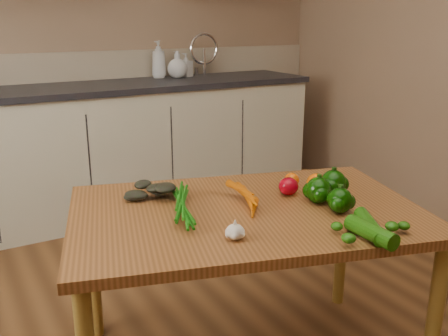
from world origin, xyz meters
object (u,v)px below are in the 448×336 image
Objects in this scene: soap_bottle_c at (177,64)px; pepper_a at (319,190)px; leafy_greens at (148,187)px; pepper_b at (333,183)px; carrot_bunch at (226,199)px; soap_bottle_a at (159,59)px; tomato_a at (288,186)px; pepper_c at (340,200)px; table at (246,228)px; zucchini_a at (370,226)px; garlic_bulb at (235,232)px; zucchini_b at (371,232)px; tomato_c at (317,183)px; soap_bottle_b at (186,65)px; tomato_b at (292,180)px.

soap_bottle_c is 2.00× the size of pepper_a.
leafy_greens is 1.78× the size of pepper_b.
carrot_bunch is at bearing 158.15° from pepper_a.
soap_bottle_a is 1.98m from leafy_greens.
soap_bottle_a is 2.07m from tomato_a.
pepper_b reaches higher than leafy_greens.
pepper_c is (-0.40, -2.20, -0.29)m from soap_bottle_c.
tomato_a is at bearing 27.52° from table.
zucchini_a is at bearing -42.58° from table.
garlic_bulb is 0.32× the size of zucchini_b.
table is 17.93× the size of tomato_c.
soap_bottle_c reaches higher than pepper_b.
leafy_greens is at bearing 36.59° from soap_bottle_b.
tomato_a is 0.11m from tomato_b.
carrot_bunch is at bearing 44.43° from soap_bottle_b.
soap_bottle_c is 2.45m from zucchini_a.
soap_bottle_c is 1.08× the size of leafy_greens.
leafy_greens is at bearing 126.74° from zucchini_a.
garlic_bulb is 0.42m from zucchini_b.
pepper_c is 1.16× the size of tomato_a.
pepper_b reaches higher than pepper_c.
soap_bottle_a is at bearing 82.67° from zucchini_a.
pepper_c is (0.00, -0.11, -0.00)m from pepper_a.
tomato_b is (0.07, 0.08, -0.01)m from tomato_a.
soap_bottle_b is 2.00m from tomato_b.
pepper_c is at bearing -45.85° from soap_bottle_a.
pepper_b is at bearing -27.50° from leafy_greens.
pepper_a is 0.96× the size of pepper_b.
carrot_bunch is at bearing -55.44° from soap_bottle_a.
soap_bottle_a is 4.60× the size of garlic_bulb.
pepper_c is 1.12× the size of tomato_c.
tomato_c is at bearing -9.64° from tomato_a.
pepper_c is 1.44× the size of tomato_b.
leafy_greens reaches higher than tomato_a.
soap_bottle_c is at bearing 79.54° from zucchini_a.
table is 7.38× the size of soap_bottle_c.
tomato_c reaches higher than zucchini_a.
carrot_bunch is at bearing 178.62° from tomato_a.
table is 22.92× the size of tomato_b.
pepper_c reaches higher than zucchini_a.
zucchini_b reaches higher than table.
tomato_a is (-0.45, -1.97, -0.30)m from soap_bottle_c.
soap_bottle_c is 2.51× the size of tomato_a.
tomato_a is at bearing 101.34° from pepper_c.
zucchini_b is (0.45, -0.70, -0.02)m from leafy_greens.
pepper_a is at bearing -127.05° from tomato_c.
soap_bottle_a is at bearing 91.89° from table.
zucchini_a is (0.40, -0.17, -0.00)m from garlic_bulb.
tomato_b is at bearing 81.85° from pepper_a.
pepper_c reaches higher than tomato_a.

